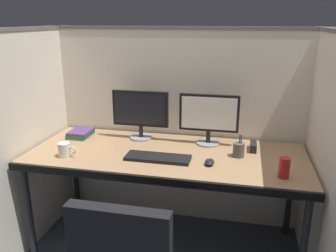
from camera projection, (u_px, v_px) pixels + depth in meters
cubicle_partition_rear at (179, 127)px, 2.78m from camera, size 2.21×0.06×1.57m
cubicle_partition_left at (29, 140)px, 2.48m from camera, size 0.06×1.41×1.57m
cubicle_partition_right at (324, 165)px, 2.06m from camera, size 0.06×1.41×1.57m
desk at (166, 160)px, 2.38m from camera, size 1.90×0.80×0.74m
monitor_left at (140, 112)px, 2.60m from camera, size 0.43×0.17×0.37m
monitor_right at (209, 116)px, 2.48m from camera, size 0.43×0.17×0.37m
keyboard_main at (158, 158)px, 2.27m from camera, size 0.43×0.15×0.02m
computer_mouse at (210, 162)px, 2.18m from camera, size 0.06×0.10×0.04m
coffee_mug at (65, 150)px, 2.30m from camera, size 0.13×0.08×0.09m
soda_can at (284, 168)px, 2.00m from camera, size 0.07×0.07×0.12m
red_stapler at (253, 146)px, 2.43m from camera, size 0.04×0.15×0.06m
book_stack at (81, 133)px, 2.71m from camera, size 0.16×0.21×0.05m
pen_cup at (239, 150)px, 2.30m from camera, size 0.08×0.08×0.16m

